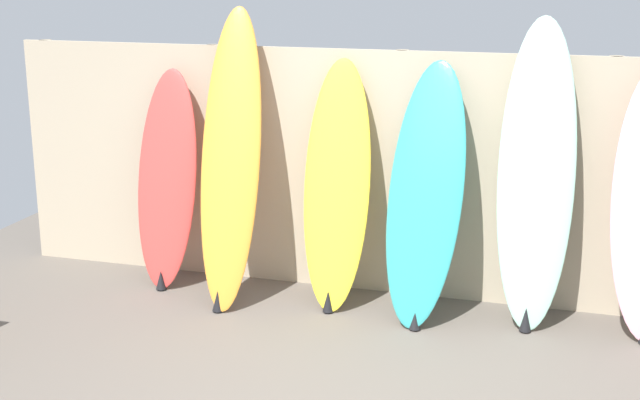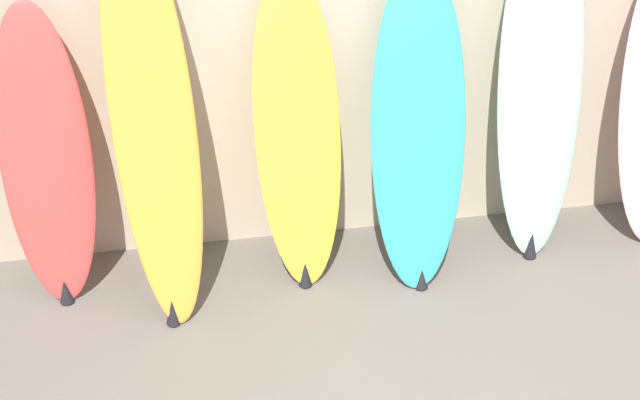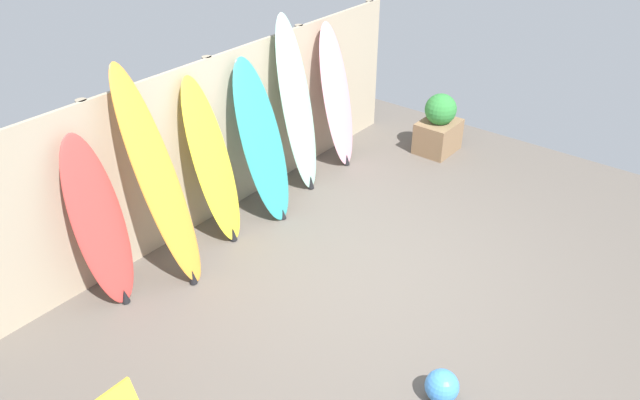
# 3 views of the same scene
# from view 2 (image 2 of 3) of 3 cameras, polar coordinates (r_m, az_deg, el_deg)

# --- Properties ---
(fence_back) EXTENTS (6.08, 0.11, 1.80)m
(fence_back) POSITION_cam_2_polar(r_m,az_deg,el_deg) (5.14, 2.18, 6.64)
(fence_back) COLOR tan
(fence_back) RESTS_ON ground
(surfboard_red_0) EXTENTS (0.49, 0.43, 1.64)m
(surfboard_red_0) POSITION_cam_2_polar(r_m,az_deg,el_deg) (4.88, -17.11, 2.37)
(surfboard_red_0) COLOR #D13D38
(surfboard_red_0) RESTS_ON ground
(surfboard_orange_1) EXTENTS (0.51, 0.79, 2.11)m
(surfboard_orange_1) POSITION_cam_2_polar(r_m,az_deg,el_deg) (4.59, -10.58, 4.64)
(surfboard_orange_1) COLOR orange
(surfboard_orange_1) RESTS_ON ground
(surfboard_yellow_2) EXTENTS (0.51, 0.56, 1.75)m
(surfboard_yellow_2) POSITION_cam_2_polar(r_m,az_deg,el_deg) (4.81, -1.42, 4.20)
(surfboard_yellow_2) COLOR yellow
(surfboard_yellow_2) RESTS_ON ground
(surfboard_teal_3) EXTENTS (0.58, 0.68, 1.76)m
(surfboard_teal_3) POSITION_cam_2_polar(r_m,az_deg,el_deg) (4.86, 6.30, 4.42)
(surfboard_teal_3) COLOR teal
(surfboard_teal_3) RESTS_ON ground
(surfboard_seafoam_4) EXTENTS (0.53, 0.50, 2.07)m
(surfboard_seafoam_4) POSITION_cam_2_polar(r_m,az_deg,el_deg) (5.11, 13.91, 7.01)
(surfboard_seafoam_4) COLOR #9ED6BC
(surfboard_seafoam_4) RESTS_ON ground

